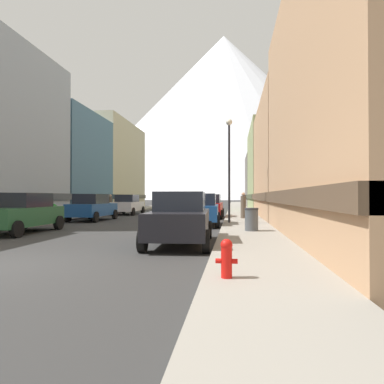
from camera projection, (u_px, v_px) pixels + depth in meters
sidewalk_left at (140, 209)px, 43.19m from camera, size 2.50×100.00×0.15m
sidewalk_right at (239, 209)px, 41.67m from camera, size 2.50×100.00×0.15m
storefront_left_2 at (64, 165)px, 32.64m from camera, size 6.73×9.49×9.67m
storefront_left_3 at (96, 168)px, 44.24m from camera, size 9.94×13.44×11.13m
storefront_right_1 at (310, 163)px, 24.84m from camera, size 7.74×13.42×8.54m
storefront_right_2 at (284, 170)px, 38.69m from camera, size 8.03×13.39×9.55m
storefront_right_3 at (269, 182)px, 50.45m from camera, size 7.14×9.14×7.74m
car_left_0 at (21, 213)px, 15.03m from camera, size 2.12×4.43×1.78m
car_left_1 at (92, 207)px, 22.61m from camera, size 2.12×4.43×1.78m
car_left_2 at (128, 205)px, 30.21m from camera, size 2.13×4.43×1.78m
car_right_0 at (180, 218)px, 11.42m from camera, size 2.25×4.48×1.78m
car_right_1 at (201, 209)px, 18.78m from camera, size 2.18×4.45×1.78m
car_right_2 at (209, 206)px, 25.24m from camera, size 2.09×4.41×1.78m
fire_hydrant_near at (227, 257)px, 6.11m from camera, size 0.40×0.22×0.70m
trash_bin_right at (251, 219)px, 14.45m from camera, size 0.59×0.59×0.98m
potted_plant_1 at (53, 210)px, 23.67m from camera, size 0.70×0.70×0.96m
potted_plant_2 at (44, 210)px, 22.59m from camera, size 0.66×0.66×0.98m
pedestrian_0 at (110, 204)px, 32.68m from camera, size 0.36×0.36×1.68m
pedestrian_1 at (243, 206)px, 22.86m from camera, size 0.36×0.36×1.75m
streetlamp_right at (229, 155)px, 19.04m from camera, size 0.36×0.36×5.86m
mountain_backdrop at (224, 117)px, 266.79m from camera, size 238.95×238.95×129.06m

